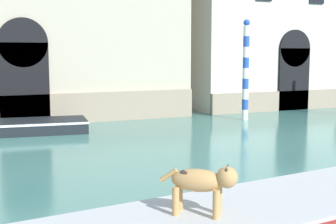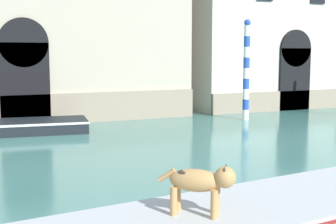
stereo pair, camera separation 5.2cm
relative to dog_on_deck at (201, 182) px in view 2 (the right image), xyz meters
name	(u,v)px [view 2 (the right image)]	position (x,y,z in m)	size (l,w,h in m)	color
dog_on_deck	(201,182)	(0.00, 0.00, 0.00)	(0.91, 0.77, 0.73)	tan
mooring_pole_0	(246,70)	(8.42, 11.76, 1.04)	(0.29, 0.29, 4.38)	white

